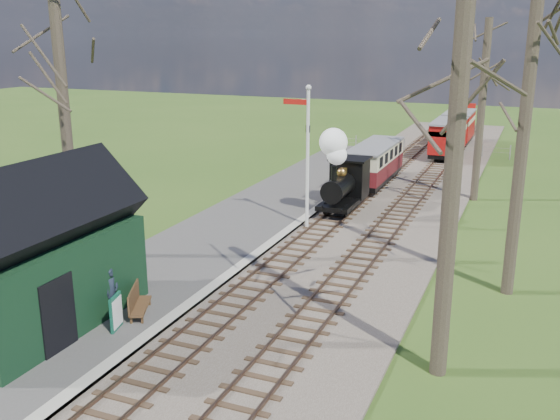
# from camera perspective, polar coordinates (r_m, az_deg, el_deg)

# --- Properties ---
(distant_hills) EXTENTS (114.40, 48.00, 22.02)m
(distant_hills) POSITION_cam_1_polar(r_m,az_deg,el_deg) (77.11, 16.38, -3.35)
(distant_hills) COLOR #385B23
(distant_hills) RESTS_ON ground
(ballast_bed) EXTENTS (8.00, 60.00, 0.10)m
(ballast_bed) POSITION_cam_1_polar(r_m,az_deg,el_deg) (32.27, 9.50, 0.90)
(ballast_bed) COLOR brown
(ballast_bed) RESTS_ON ground
(track_near) EXTENTS (1.60, 60.00, 0.15)m
(track_near) POSITION_cam_1_polar(r_m,az_deg,el_deg) (32.56, 7.28, 1.22)
(track_near) COLOR brown
(track_near) RESTS_ON ground
(track_far) EXTENTS (1.60, 60.00, 0.15)m
(track_far) POSITION_cam_1_polar(r_m,az_deg,el_deg) (32.01, 11.76, 0.75)
(track_far) COLOR brown
(track_far) RESTS_ON ground
(platform) EXTENTS (5.00, 44.00, 0.20)m
(platform) POSITION_cam_1_polar(r_m,az_deg,el_deg) (26.59, -4.71, -2.05)
(platform) COLOR #474442
(platform) RESTS_ON ground
(coping_strip) EXTENTS (0.40, 44.00, 0.21)m
(coping_strip) POSITION_cam_1_polar(r_m,az_deg,el_deg) (25.66, -0.13, -2.65)
(coping_strip) COLOR #B2AD9E
(coping_strip) RESTS_ON ground
(station_shed) EXTENTS (3.25, 6.30, 4.78)m
(station_shed) POSITION_cam_1_polar(r_m,az_deg,el_deg) (18.62, -21.35, -3.97)
(station_shed) COLOR black
(station_shed) RESTS_ON platform
(semaphore_near) EXTENTS (1.22, 0.24, 6.22)m
(semaphore_near) POSITION_cam_1_polar(r_m,az_deg,el_deg) (26.45, 2.41, 5.77)
(semaphore_near) COLOR silver
(semaphore_near) RESTS_ON ground
(semaphore_far) EXTENTS (1.22, 0.24, 5.72)m
(semaphore_far) POSITION_cam_1_polar(r_m,az_deg,el_deg) (31.07, 15.32, 6.22)
(semaphore_far) COLOR silver
(semaphore_far) RESTS_ON ground
(bare_trees) EXTENTS (15.51, 22.39, 12.00)m
(bare_trees) POSITION_cam_1_polar(r_m,az_deg,el_deg) (20.01, 2.25, 7.13)
(bare_trees) COLOR #382D23
(bare_trees) RESTS_ON ground
(fence_line) EXTENTS (12.60, 0.08, 1.00)m
(fence_line) POSITION_cam_1_polar(r_m,az_deg,el_deg) (45.79, 12.40, 5.77)
(fence_line) COLOR slate
(fence_line) RESTS_ON ground
(locomotive) EXTENTS (1.62, 3.78, 4.05)m
(locomotive) POSITION_cam_1_polar(r_m,az_deg,el_deg) (29.29, 5.76, 3.22)
(locomotive) COLOR black
(locomotive) RESTS_ON ground
(coach) EXTENTS (1.89, 6.48, 1.99)m
(coach) POSITION_cam_1_polar(r_m,az_deg,el_deg) (35.11, 8.67, 4.39)
(coach) COLOR black
(coach) RESTS_ON ground
(red_carriage_a) EXTENTS (1.99, 4.93, 2.09)m
(red_carriage_a) POSITION_cam_1_polar(r_m,az_deg,el_deg) (43.99, 15.10, 6.39)
(red_carriage_a) COLOR black
(red_carriage_a) RESTS_ON ground
(red_carriage_b) EXTENTS (1.99, 4.93, 2.09)m
(red_carriage_b) POSITION_cam_1_polar(r_m,az_deg,el_deg) (49.39, 16.00, 7.30)
(red_carriage_b) COLOR black
(red_carriage_b) RESTS_ON ground
(sign_board) EXTENTS (0.25, 0.69, 1.02)m
(sign_board) POSITION_cam_1_polar(r_m,az_deg,el_deg) (18.27, -14.75, -9.03)
(sign_board) COLOR #104E38
(sign_board) RESTS_ON platform
(bench) EXTENTS (0.99, 1.51, 0.84)m
(bench) POSITION_cam_1_polar(r_m,az_deg,el_deg) (19.10, -12.97, -8.17)
(bench) COLOR #4B311A
(bench) RESTS_ON platform
(person) EXTENTS (0.36, 0.55, 1.49)m
(person) POSITION_cam_1_polar(r_m,az_deg,el_deg) (19.04, -15.15, -7.25)
(person) COLOR #1B2330
(person) RESTS_ON platform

